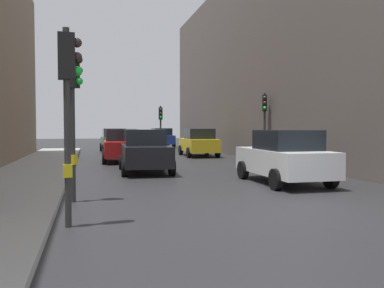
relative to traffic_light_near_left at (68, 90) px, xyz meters
name	(u,v)px	position (x,y,z in m)	size (l,w,h in m)	color
ground_plane	(287,210)	(4.62, 0.35, -2.53)	(120.00, 120.00, 0.00)	#28282B
sidewalk_kerb	(22,181)	(-1.77, 6.35, -2.45)	(2.90, 40.00, 0.16)	#A8A5A0
building_facade_right	(324,65)	(15.56, 16.12, 3.48)	(12.00, 33.90, 12.01)	#5B514C
traffic_light_near_left	(68,90)	(0.00, 0.00, 0.00)	(0.44, 0.26, 3.66)	#2D2D2D
traffic_light_far_median	(161,121)	(5.21, 19.85, -0.23)	(0.25, 0.43, 3.33)	#2D2D2D
traffic_light_mid_street	(265,115)	(9.25, 11.65, -0.02)	(0.34, 0.45, 3.63)	#2D2D2D
traffic_light_near_right	(73,97)	(0.00, 2.58, 0.06)	(0.45, 0.35, 3.76)	#2D2D2D
car_blue_van	(161,138)	(6.91, 29.21, -1.65)	(2.07, 4.23, 1.76)	navy
car_dark_suv	(145,151)	(2.60, 8.79, -1.65)	(2.15, 4.27, 1.76)	black
car_white_compact	(284,157)	(6.59, 4.31, -1.65)	(2.06, 4.22, 1.76)	silver
car_red_sedan	(121,145)	(2.05, 14.15, -1.65)	(2.13, 4.26, 1.76)	red
car_green_estate	(114,140)	(2.22, 22.81, -1.65)	(2.10, 4.24, 1.76)	#2D6038
car_yellow_taxi	(199,143)	(7.17, 17.05, -1.65)	(2.15, 4.27, 1.76)	yellow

